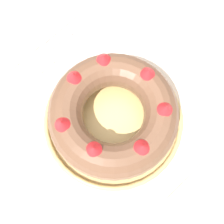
{
  "coord_description": "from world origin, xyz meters",
  "views": [
    {
      "loc": [
        0.12,
        -0.11,
        1.37
      ],
      "look_at": [
        -0.0,
        0.02,
        0.82
      ],
      "focal_mm": 42.0,
      "sensor_mm": 36.0,
      "label": 1
    }
  ],
  "objects_px": {
    "fork": "(57,43)",
    "serving_knife": "(40,43)",
    "serving_dish": "(112,118)",
    "bundt_cake": "(112,112)",
    "cake_knife": "(51,61)",
    "napkin": "(214,211)"
  },
  "relations": [
    {
      "from": "serving_knife",
      "to": "napkin",
      "type": "xyz_separation_m",
      "value": [
        0.59,
        -0.02,
        -0.0
      ]
    },
    {
      "from": "serving_dish",
      "to": "bundt_cake",
      "type": "bearing_deg",
      "value": 120.87
    },
    {
      "from": "fork",
      "to": "napkin",
      "type": "bearing_deg",
      "value": -5.86
    },
    {
      "from": "napkin",
      "to": "serving_knife",
      "type": "bearing_deg",
      "value": 178.44
    },
    {
      "from": "serving_dish",
      "to": "fork",
      "type": "bearing_deg",
      "value": 168.61
    },
    {
      "from": "serving_dish",
      "to": "fork",
      "type": "distance_m",
      "value": 0.26
    },
    {
      "from": "bundt_cake",
      "to": "napkin",
      "type": "distance_m",
      "value": 0.31
    },
    {
      "from": "bundt_cake",
      "to": "cake_knife",
      "type": "height_order",
      "value": "bundt_cake"
    },
    {
      "from": "bundt_cake",
      "to": "cake_knife",
      "type": "xyz_separation_m",
      "value": [
        -0.23,
        0.0,
        -0.06
      ]
    },
    {
      "from": "fork",
      "to": "serving_knife",
      "type": "xyz_separation_m",
      "value": [
        -0.03,
        -0.03,
        0.0
      ]
    },
    {
      "from": "fork",
      "to": "napkin",
      "type": "distance_m",
      "value": 0.56
    },
    {
      "from": "fork",
      "to": "napkin",
      "type": "height_order",
      "value": "fork"
    },
    {
      "from": "cake_knife",
      "to": "napkin",
      "type": "bearing_deg",
      "value": 4.67
    },
    {
      "from": "serving_dish",
      "to": "napkin",
      "type": "height_order",
      "value": "serving_dish"
    },
    {
      "from": "fork",
      "to": "serving_knife",
      "type": "relative_size",
      "value": 0.88
    },
    {
      "from": "napkin",
      "to": "cake_knife",
      "type": "bearing_deg",
      "value": 179.85
    },
    {
      "from": "fork",
      "to": "serving_dish",
      "type": "bearing_deg",
      "value": -12.39
    },
    {
      "from": "serving_dish",
      "to": "serving_knife",
      "type": "relative_size",
      "value": 1.45
    },
    {
      "from": "serving_dish",
      "to": "napkin",
      "type": "bearing_deg",
      "value": 0.67
    },
    {
      "from": "bundt_cake",
      "to": "fork",
      "type": "relative_size",
      "value": 1.44
    },
    {
      "from": "fork",
      "to": "serving_knife",
      "type": "distance_m",
      "value": 0.05
    },
    {
      "from": "serving_knife",
      "to": "cake_knife",
      "type": "bearing_deg",
      "value": -18.43
    }
  ]
}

